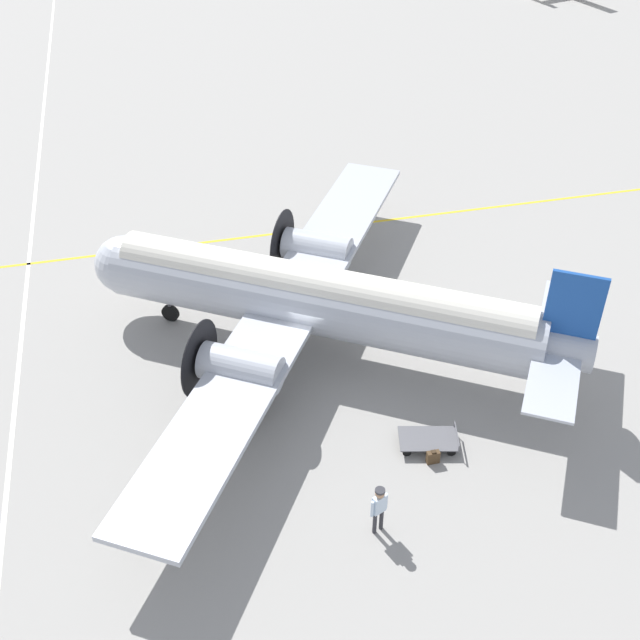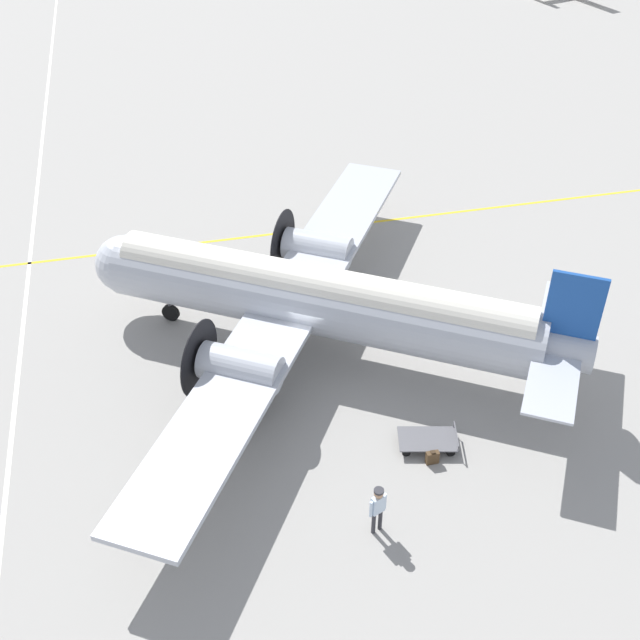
% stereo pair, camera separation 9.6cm
% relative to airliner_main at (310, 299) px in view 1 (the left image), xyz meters
% --- Properties ---
extents(ground_plane, '(300.00, 300.00, 0.00)m').
position_rel_airliner_main_xyz_m(ground_plane, '(0.31, -0.19, -2.38)').
color(ground_plane, gray).
extents(apron_line_eastwest, '(120.00, 0.16, 0.01)m').
position_rel_airliner_main_xyz_m(apron_line_eastwest, '(0.31, 8.57, -2.38)').
color(apron_line_eastwest, gold).
rests_on(apron_line_eastwest, ground_plane).
extents(apron_line_northsouth, '(0.16, 120.00, 0.01)m').
position_rel_airliner_main_xyz_m(apron_line_northsouth, '(-10.63, -0.19, -2.38)').
color(apron_line_northsouth, silver).
rests_on(apron_line_northsouth, ground_plane).
extents(airliner_main, '(17.71, 20.65, 5.33)m').
position_rel_airliner_main_xyz_m(airliner_main, '(0.00, 0.00, 0.00)').
color(airliner_main, '#ADB2BC').
rests_on(airliner_main, ground_plane).
extents(crew_foreground, '(0.56, 0.38, 1.77)m').
position_rel_airliner_main_xyz_m(crew_foreground, '(0.06, -8.55, -1.27)').
color(crew_foreground, '#2D2D33').
rests_on(crew_foreground, ground_plane).
extents(suitcase_near_door, '(0.41, 0.19, 0.50)m').
position_rel_airliner_main_xyz_m(suitcase_near_door, '(2.54, -6.39, -2.15)').
color(suitcase_near_door, '#47331E').
rests_on(suitcase_near_door, ground_plane).
extents(baggage_cart, '(2.09, 1.53, 0.56)m').
position_rel_airliner_main_xyz_m(baggage_cart, '(2.64, -5.66, -2.10)').
color(baggage_cart, '#56565B').
rests_on(baggage_cart, ground_plane).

